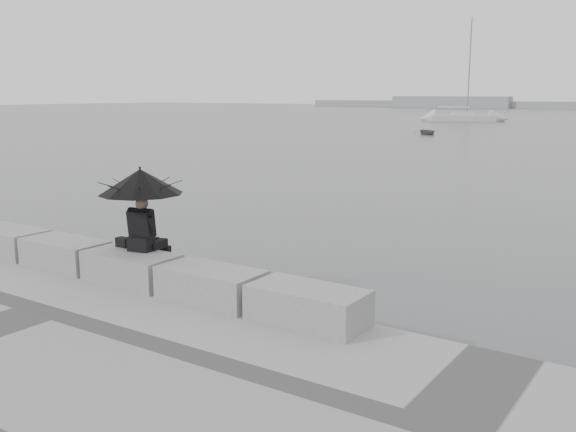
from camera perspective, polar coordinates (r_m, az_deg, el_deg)
The scene contains 10 objects.
ground at distance 11.31m, azimuth -11.86°, elevation -7.68°, with size 360.00×360.00×0.00m, color #4F5255.
stone_block_far_left at distance 13.45m, azimuth -23.57°, elevation -2.08°, with size 1.60×0.80×0.50m, color gray.
stone_block_left at distance 12.08m, azimuth -19.19°, elevation -3.17°, with size 1.60×0.80×0.50m, color gray.
stone_block_centre at distance 10.80m, azimuth -13.72°, elevation -4.49°, with size 1.60×0.80×0.50m, color gray.
stone_block_right at distance 9.65m, azimuth -6.85°, elevation -6.09°, with size 1.60×0.80×0.50m, color gray.
stone_block_far_right at distance 8.69m, azimuth 1.78°, elevation -7.96°, with size 1.60×0.80×0.50m, color gray.
seated_person at distance 10.68m, azimuth -12.99°, elevation 2.42°, with size 1.38×1.38×1.39m.
bag at distance 11.17m, azimuth -14.43°, elevation -2.28°, with size 0.25×0.14×0.16m, color black.
sailboat_left at distance 86.13m, azimuth 15.28°, elevation 8.47°, with size 8.25×5.62×12.90m.
dinghy at distance 57.97m, azimuth 12.28°, elevation 7.34°, with size 2.78×1.17×0.47m, color slate.
Camera 1 is at (7.76, -7.42, 3.55)m, focal length 40.00 mm.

